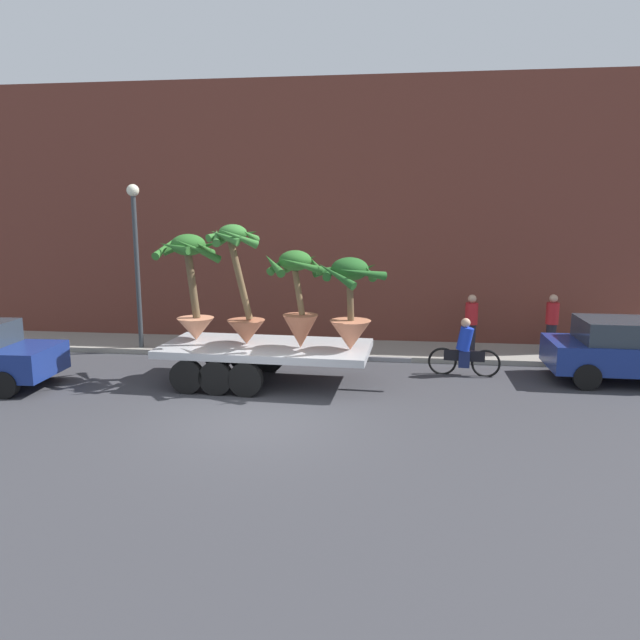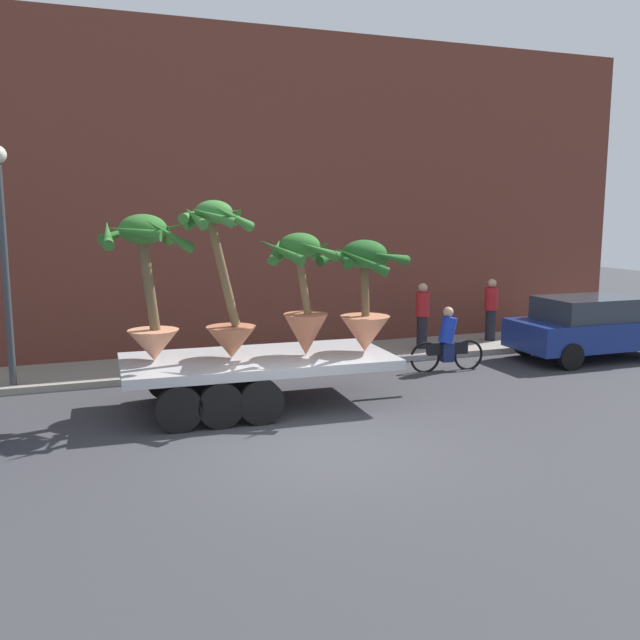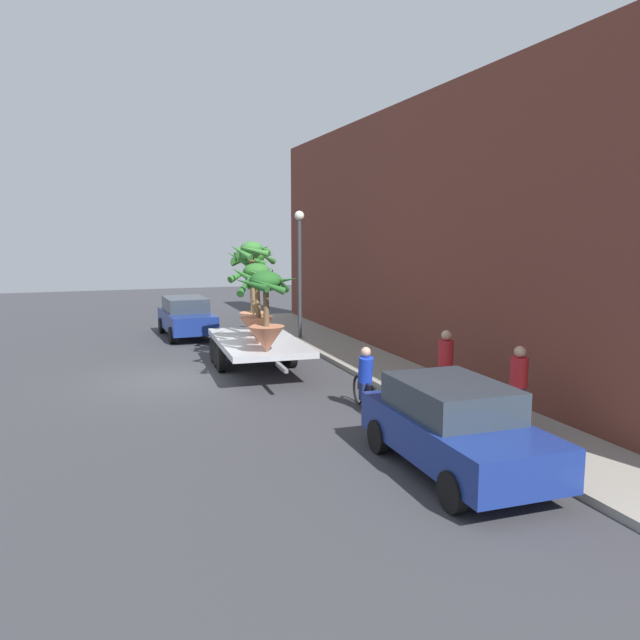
{
  "view_description": "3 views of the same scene",
  "coord_description": "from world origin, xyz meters",
  "px_view_note": "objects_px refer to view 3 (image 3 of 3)",
  "views": [
    {
      "loc": [
        2.77,
        -11.33,
        4.19
      ],
      "look_at": [
        0.92,
        3.29,
        1.48
      ],
      "focal_mm": 33.16,
      "sensor_mm": 36.0,
      "label": 1
    },
    {
      "loc": [
        -3.64,
        -9.87,
        3.71
      ],
      "look_at": [
        1.32,
        3.54,
        1.44
      ],
      "focal_mm": 38.66,
      "sensor_mm": 36.0,
      "label": 2
    },
    {
      "loc": [
        17.71,
        -1.97,
        4.16
      ],
      "look_at": [
        2.24,
        3.6,
        1.85
      ],
      "focal_mm": 34.88,
      "sensor_mm": 36.0,
      "label": 3
    }
  ],
  "objects_px": {
    "potted_palm_extra": "(257,304)",
    "trailing_car": "(186,316)",
    "potted_palm_middle": "(253,291)",
    "cyclist": "(365,382)",
    "pedestrian_near_gate": "(445,364)",
    "flatbed_trailer": "(256,345)",
    "parked_car": "(455,426)",
    "potted_palm_rear": "(266,311)",
    "potted_palm_front": "(252,285)",
    "pedestrian_far_left": "(518,385)",
    "street_lamp": "(300,257)"
  },
  "relations": [
    {
      "from": "flatbed_trailer",
      "to": "parked_car",
      "type": "xyz_separation_m",
      "value": [
        9.24,
        1.24,
        0.07
      ]
    },
    {
      "from": "cyclist",
      "to": "trailing_car",
      "type": "relative_size",
      "value": 0.44
    },
    {
      "from": "parked_car",
      "to": "potted_palm_middle",
      "type": "bearing_deg",
      "value": -172.77
    },
    {
      "from": "potted_palm_front",
      "to": "trailing_car",
      "type": "bearing_deg",
      "value": -163.7
    },
    {
      "from": "potted_palm_extra",
      "to": "potted_palm_front",
      "type": "bearing_deg",
      "value": 169.04
    },
    {
      "from": "flatbed_trailer",
      "to": "potted_palm_middle",
      "type": "relative_size",
      "value": 2.09
    },
    {
      "from": "potted_palm_middle",
      "to": "potted_palm_front",
      "type": "bearing_deg",
      "value": 167.58
    },
    {
      "from": "flatbed_trailer",
      "to": "potted_palm_extra",
      "type": "bearing_deg",
      "value": -11.65
    },
    {
      "from": "potted_palm_rear",
      "to": "pedestrian_near_gate",
      "type": "distance_m",
      "value": 4.94
    },
    {
      "from": "potted_palm_middle",
      "to": "pedestrian_far_left",
      "type": "distance_m",
      "value": 9.1
    },
    {
      "from": "potted_palm_middle",
      "to": "potted_palm_front",
      "type": "height_order",
      "value": "potted_palm_middle"
    },
    {
      "from": "parked_car",
      "to": "trailing_car",
      "type": "bearing_deg",
      "value": -171.41
    },
    {
      "from": "potted_palm_rear",
      "to": "street_lamp",
      "type": "distance_m",
      "value": 7.32
    },
    {
      "from": "potted_palm_rear",
      "to": "pedestrian_near_gate",
      "type": "relative_size",
      "value": 1.28
    },
    {
      "from": "cyclist",
      "to": "parked_car",
      "type": "relative_size",
      "value": 0.44
    },
    {
      "from": "potted_palm_front",
      "to": "potted_palm_extra",
      "type": "bearing_deg",
      "value": -10.96
    },
    {
      "from": "cyclist",
      "to": "pedestrian_far_left",
      "type": "relative_size",
      "value": 1.07
    },
    {
      "from": "parked_car",
      "to": "pedestrian_near_gate",
      "type": "relative_size",
      "value": 2.44
    },
    {
      "from": "flatbed_trailer",
      "to": "pedestrian_far_left",
      "type": "height_order",
      "value": "pedestrian_far_left"
    },
    {
      "from": "potted_palm_front",
      "to": "pedestrian_near_gate",
      "type": "distance_m",
      "value": 7.97
    },
    {
      "from": "parked_car",
      "to": "pedestrian_near_gate",
      "type": "distance_m",
      "value": 4.21
    },
    {
      "from": "pedestrian_near_gate",
      "to": "pedestrian_far_left",
      "type": "xyz_separation_m",
      "value": [
        2.32,
        0.33,
        0.0
      ]
    },
    {
      "from": "pedestrian_far_left",
      "to": "street_lamp",
      "type": "height_order",
      "value": "street_lamp"
    },
    {
      "from": "potted_palm_front",
      "to": "parked_car",
      "type": "relative_size",
      "value": 0.64
    },
    {
      "from": "potted_palm_extra",
      "to": "pedestrian_near_gate",
      "type": "relative_size",
      "value": 1.36
    },
    {
      "from": "potted_palm_middle",
      "to": "pedestrian_far_left",
      "type": "height_order",
      "value": "potted_palm_middle"
    },
    {
      "from": "trailing_car",
      "to": "pedestrian_far_left",
      "type": "height_order",
      "value": "pedestrian_far_left"
    },
    {
      "from": "cyclist",
      "to": "pedestrian_far_left",
      "type": "height_order",
      "value": "pedestrian_far_left"
    },
    {
      "from": "potted_palm_front",
      "to": "parked_car",
      "type": "bearing_deg",
      "value": 4.84
    },
    {
      "from": "potted_palm_front",
      "to": "pedestrian_far_left",
      "type": "relative_size",
      "value": 1.56
    },
    {
      "from": "trailing_car",
      "to": "street_lamp",
      "type": "distance_m",
      "value": 5.31
    },
    {
      "from": "potted_palm_extra",
      "to": "trailing_car",
      "type": "height_order",
      "value": "potted_palm_extra"
    },
    {
      "from": "potted_palm_middle",
      "to": "cyclist",
      "type": "bearing_deg",
      "value": 13.47
    },
    {
      "from": "flatbed_trailer",
      "to": "parked_car",
      "type": "distance_m",
      "value": 9.33
    },
    {
      "from": "potted_palm_extra",
      "to": "pedestrian_far_left",
      "type": "height_order",
      "value": "potted_palm_extra"
    },
    {
      "from": "potted_palm_extra",
      "to": "trailing_car",
      "type": "relative_size",
      "value": 0.56
    },
    {
      "from": "potted_palm_front",
      "to": "pedestrian_far_left",
      "type": "xyz_separation_m",
      "value": [
        9.59,
        3.29,
        -1.41
      ]
    },
    {
      "from": "potted_palm_rear",
      "to": "pedestrian_far_left",
      "type": "relative_size",
      "value": 1.28
    },
    {
      "from": "street_lamp",
      "to": "potted_palm_middle",
      "type": "bearing_deg",
      "value": -35.5
    },
    {
      "from": "pedestrian_far_left",
      "to": "potted_palm_extra",
      "type": "bearing_deg",
      "value": -150.64
    },
    {
      "from": "parked_car",
      "to": "pedestrian_near_gate",
      "type": "xyz_separation_m",
      "value": [
        -3.68,
        2.03,
        0.22
      ]
    },
    {
      "from": "potted_palm_middle",
      "to": "potted_palm_extra",
      "type": "height_order",
      "value": "potted_palm_middle"
    },
    {
      "from": "potted_palm_extra",
      "to": "trailing_car",
      "type": "distance_m",
      "value": 8.08
    },
    {
      "from": "trailing_car",
      "to": "street_lamp",
      "type": "bearing_deg",
      "value": 56.61
    },
    {
      "from": "potted_palm_extra",
      "to": "street_lamp",
      "type": "xyz_separation_m",
      "value": [
        -5.31,
        2.99,
        1.1
      ]
    },
    {
      "from": "pedestrian_near_gate",
      "to": "flatbed_trailer",
      "type": "bearing_deg",
      "value": -149.48
    },
    {
      "from": "potted_palm_front",
      "to": "potted_palm_extra",
      "type": "xyz_separation_m",
      "value": [
        2.78,
        -0.54,
        -0.32
      ]
    },
    {
      "from": "pedestrian_far_left",
      "to": "flatbed_trailer",
      "type": "bearing_deg",
      "value": -155.41
    },
    {
      "from": "parked_car",
      "to": "street_lamp",
      "type": "bearing_deg",
      "value": 173.53
    },
    {
      "from": "flatbed_trailer",
      "to": "parked_car",
      "type": "height_order",
      "value": "parked_car"
    }
  ]
}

